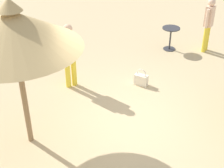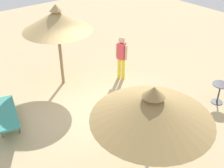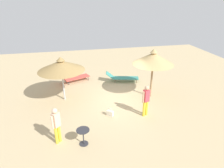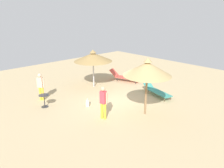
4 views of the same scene
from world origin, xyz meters
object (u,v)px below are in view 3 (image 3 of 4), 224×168
Objects in this scene: person_standing_front at (146,99)px; parasol_umbrella_back at (61,66)px; handbag at (110,113)px; lounge_chair_center at (122,77)px; lounge_chair_far_right at (73,77)px; side_table_round at (83,135)px; person_standing_edge at (56,124)px; parasol_umbrella_near_right at (153,58)px.

parasol_umbrella_back is at bearing 57.16° from person_standing_front.
parasol_umbrella_back reaches higher than handbag.
lounge_chair_center is (1.82, -3.95, -1.78)m from parasol_umbrella_back.
lounge_chair_far_right is 4.99m from handbag.
person_standing_edge is at bearing 71.66° from side_table_round.
side_table_round is at bearing 151.78° from lounge_chair_center.
side_table_round is at bearing -178.06° from lounge_chair_far_right.
lounge_chair_far_right reaches higher than handbag.
side_table_round reaches higher than handbag.
parasol_umbrella_near_right is at bearing -51.71° from side_table_round.
person_standing_front is (-5.02, -3.45, 0.59)m from lounge_chair_far_right.
person_standing_front is at bearing -101.09° from handbag.
person_standing_edge is (-6.17, 0.80, 0.57)m from lounge_chair_far_right.
parasol_umbrella_near_right is 1.25× the size of lounge_chair_far_right.
side_table_round is (-6.50, -0.22, 0.12)m from lounge_chair_far_right.
person_standing_front is at bearing -122.84° from parasol_umbrella_back.
handbag is at bearing 157.57° from lounge_chair_center.
lounge_chair_center is at bearing -22.43° from handbag.
side_table_round is at bearing 128.29° from parasol_umbrella_near_right.
parasol_umbrella_back is 1.56× the size of person_standing_front.
lounge_chair_center is at bearing -65.19° from parasol_umbrella_back.
side_table_round is at bearing -108.34° from person_standing_edge.
parasol_umbrella_near_right is at bearing -155.77° from lounge_chair_center.
parasol_umbrella_back is at bearing -3.56° from person_standing_edge.
person_standing_front reaches higher than handbag.
person_standing_front is 1.95m from handbag.
lounge_chair_center is at bearing 0.87° from person_standing_front.
person_standing_front is 2.35× the size of side_table_round.
parasol_umbrella_back is 1.10× the size of lounge_chair_center.
lounge_chair_far_right is at bearing 19.98° from handbag.
person_standing_front is 3.58m from side_table_round.
parasol_umbrella_back is 3.92m from person_standing_edge.
lounge_chair_far_right is 1.43× the size of person_standing_edge.
parasol_umbrella_back is at bearing 166.97° from lounge_chair_far_right.
handbag is at bearing -134.77° from parasol_umbrella_back.
person_standing_edge reaches higher than lounge_chair_center.
lounge_chair_center reaches higher than handbag.
lounge_chair_center is 6.69m from side_table_round.
parasol_umbrella_near_right is at bearing -60.86° from handbag.
parasol_umbrella_near_right reaches higher than person_standing_edge.
lounge_chair_far_right is 6.24m from person_standing_edge.
parasol_umbrella_near_right reaches higher than side_table_round.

